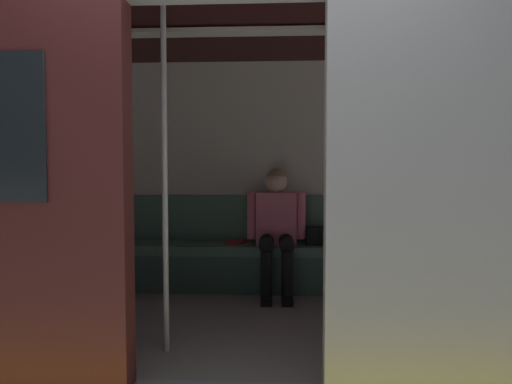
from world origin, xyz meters
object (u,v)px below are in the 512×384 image
bench_seat (251,255)px  grab_pole_door (165,179)px  train_car (233,120)px  handbag (320,236)px  person_seated (276,222)px  book (237,242)px

bench_seat → grab_pole_door: bearing=73.4°
train_car → grab_pole_door: train_car is taller
bench_seat → handbag: bearing=-177.7°
bench_seat → person_seated: 0.41m
person_seated → grab_pole_door: (0.69, 1.45, 0.44)m
handbag → book: bearing=-3.4°
handbag → grab_pole_door: 1.97m
train_car → person_seated: 1.26m
bench_seat → handbag: 0.68m
person_seated → handbag: person_seated is taller
handbag → bench_seat: bearing=2.3°
bench_seat → person_seated: (-0.24, 0.05, 0.33)m
book → grab_pole_door: (0.31, 1.57, 0.65)m
grab_pole_door → person_seated: bearing=-115.5°
person_seated → bench_seat: bearing=-12.3°
person_seated → handbag: (-0.41, -0.08, -0.14)m
bench_seat → grab_pole_door: size_ratio=1.35×
train_car → book: train_car is taller
bench_seat → book: (0.14, -0.07, 0.12)m
train_car → book: (0.07, -0.99, -1.07)m
grab_pole_door → train_car: bearing=-122.6°
train_car → bench_seat: 1.50m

